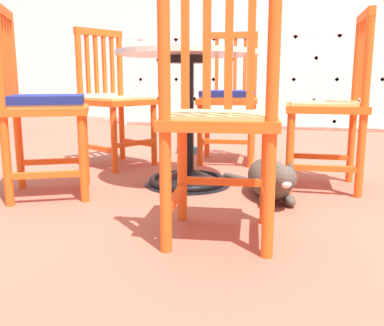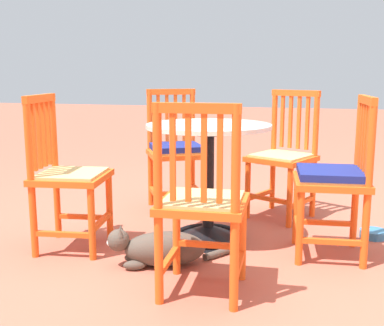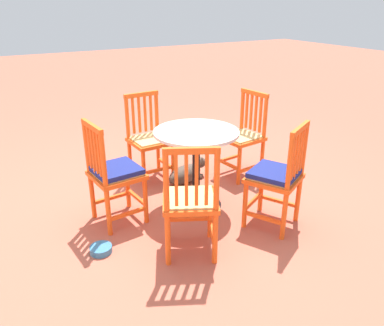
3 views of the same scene
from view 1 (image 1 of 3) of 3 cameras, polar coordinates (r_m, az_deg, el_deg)
ground_plane at (r=2.41m, az=1.87°, el=-2.89°), size 24.00×24.00×0.00m
building_wall_backdrop at (r=6.34m, az=11.00°, el=18.29°), size 10.00×0.20×2.80m
lattice_fence_panel at (r=5.24m, az=8.08°, el=10.95°), size 3.91×0.06×1.16m
cafe_table at (r=2.36m, az=-0.61°, el=3.86°), size 0.76×0.76×0.73m
orange_chair_tucked_in at (r=2.25m, az=-19.35°, el=7.06°), size 0.54×0.54×0.91m
orange_chair_by_planter at (r=1.51m, az=3.80°, el=5.50°), size 0.45×0.45×0.91m
orange_chair_facing_out at (r=2.39m, az=17.92°, el=7.02°), size 0.42×0.42×0.91m
orange_chair_at_corner at (r=3.05m, az=4.85°, el=8.51°), size 0.44×0.44×0.91m
orange_chair_near_fence at (r=2.96m, az=-10.27°, el=8.04°), size 0.53×0.53×0.91m
tabby_cat at (r=2.14m, az=10.44°, el=-2.22°), size 0.46×0.65×0.23m
pet_water_bowl at (r=3.44m, az=-0.67°, el=1.77°), size 0.17×0.17×0.05m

